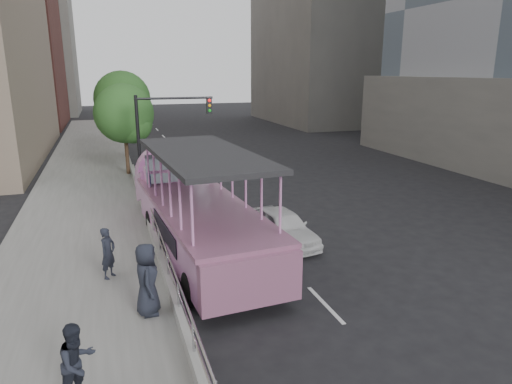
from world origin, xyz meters
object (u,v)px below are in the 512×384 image
Objects in this scene: pedestrian_near at (108,253)px; traffic_signal at (160,127)px; pedestrian_far at (147,279)px; duck_boat at (193,209)px; car at (283,227)px; street_tree_near at (126,116)px; parking_sign at (151,194)px; street_tree_far at (124,101)px; pedestrian_mid at (77,363)px.

pedestrian_near is 12.02m from traffic_signal.
pedestrian_near is 2.74m from pedestrian_far.
duck_boat reaches higher than pedestrian_near.
car is 6.61m from pedestrian_near.
duck_boat is at bearing -82.46° from street_tree_near.
pedestrian_far is at bearing -96.62° from parking_sign.
parking_sign is at bearing 122.35° from duck_boat.
street_tree_far reaches higher than street_tree_near.
duck_boat is 12.60m from street_tree_near.
pedestrian_near is at bearing 23.02° from pedestrian_far.
traffic_signal reaches higher than pedestrian_far.
street_tree_far is at bearing 1.41° from pedestrian_far.
pedestrian_mid is at bearing -114.79° from duck_boat.
street_tree_near is at bearing -91.91° from street_tree_far.
car is 1.56× the size of parking_sign.
street_tree_near reaches higher than parking_sign.
pedestrian_near is at bearing -94.56° from street_tree_far.
car is 14.32m from street_tree_near.
pedestrian_near is (-3.08, -2.55, -0.34)m from duck_boat.
pedestrian_mid is 0.25× the size of street_tree_far.
pedestrian_near is (-6.37, -1.73, 0.43)m from car.
parking_sign is (-4.61, 2.90, 0.93)m from car.
pedestrian_mid is at bearing -102.32° from traffic_signal.
traffic_signal reaches higher than duck_boat.
pedestrian_far is at bearing -122.83° from pedestrian_near.
traffic_signal is (3.06, 11.38, 2.40)m from pedestrian_near.
pedestrian_far is at bearing -91.75° from street_tree_near.
street_tree_far reaches higher than traffic_signal.
street_tree_near is (0.53, 17.38, 2.55)m from pedestrian_far.
street_tree_near is (-4.91, 13.08, 3.16)m from car.
pedestrian_far reaches higher than car.
duck_boat reaches higher than car.
street_tree_far is at bearing 97.38° from car.
pedestrian_near is at bearing -110.85° from parking_sign.
pedestrian_near is at bearing -140.44° from duck_boat.
parking_sign reaches higher than pedestrian_near.
street_tree_far is at bearing 90.37° from parking_sign.
street_tree_far reaches higher than car.
duck_boat is at bearing -89.83° from traffic_signal.
duck_boat is 7.42× the size of pedestrian_near.
pedestrian_far is (0.93, -2.57, 0.17)m from pedestrian_near.
street_tree_near is (-0.30, 10.18, 2.23)m from parking_sign.
car is at bearing -37.49° from pedestrian_near.
duck_boat is 18.54m from street_tree_far.
pedestrian_mid is 0.29× the size of street_tree_near.
duck_boat is at bearing -85.54° from street_tree_far.
traffic_signal is at bearing -81.57° from street_tree_far.
pedestrian_near is 0.25× the size of street_tree_far.
pedestrian_far is 7.25m from parking_sign.
pedestrian_far is 0.30× the size of street_tree_far.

